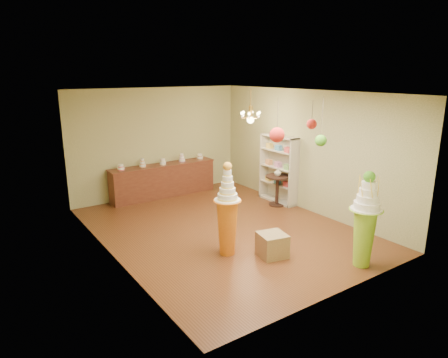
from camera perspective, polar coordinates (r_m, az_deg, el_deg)
floor at (r=9.01m, az=-0.14°, el=-7.14°), size 6.50×6.50×0.00m
ceiling at (r=8.35m, az=-0.15°, el=12.29°), size 6.50×6.50×0.00m
wall_back at (r=11.34m, az=-9.47°, el=5.20°), size 5.00×0.04×3.00m
wall_front at (r=6.24m, az=16.94°, el=-3.40°), size 5.00×0.04×3.00m
wall_left at (r=7.48m, az=-16.18°, el=-0.30°), size 0.04×6.50×3.00m
wall_right at (r=10.14m, az=11.64°, el=3.94°), size 0.04×6.50×3.00m
pedestal_green at (r=7.54m, az=19.45°, el=-6.35°), size 0.56×0.56×1.77m
pedestal_orange at (r=7.60m, az=0.48°, el=-5.79°), size 0.64×0.64×1.82m
burlap_riser at (r=7.74m, az=6.90°, el=-9.32°), size 0.59×0.59×0.45m
sideboard at (r=11.31m, az=-8.65°, el=-0.10°), size 3.04×0.54×1.16m
shelving_unit at (r=10.72m, az=7.81°, el=1.43°), size 0.33×1.20×1.80m
round_table at (r=10.49m, az=7.62°, el=-1.04°), size 0.80×0.80×0.80m
vase at (r=10.40m, az=7.69°, el=0.98°), size 0.20×0.20×0.19m
pom_red_left at (r=6.73m, az=7.58°, el=6.27°), size 0.25×0.25×0.74m
pom_green_mid at (r=7.40m, az=13.65°, el=5.37°), size 0.21×0.21×0.89m
pom_red_right at (r=6.31m, az=12.42°, el=7.68°), size 0.16×0.16×0.45m
chandelier at (r=10.04m, az=3.81°, el=8.73°), size 0.68×0.68×0.85m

